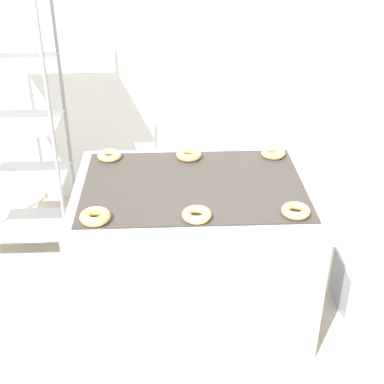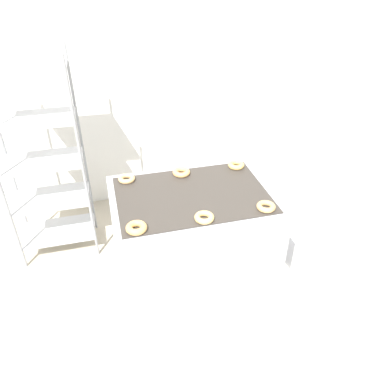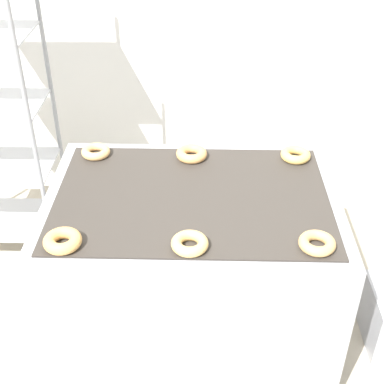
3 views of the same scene
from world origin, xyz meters
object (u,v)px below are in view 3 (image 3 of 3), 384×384
object	(u,v)px
donut_far_center	(192,154)
donut_near_right	(317,243)
donut_near_left	(63,241)
donut_far_left	(96,152)
donut_far_right	(296,155)
fryer_machine	(192,269)
donut_near_center	(188,243)

from	to	relation	value
donut_far_center	donut_near_right	bearing A→B (deg)	-53.11
donut_near_left	donut_far_left	xyz separation A→B (m)	(0.01, 0.68, -0.00)
donut_far_center	donut_far_right	size ratio (longest dim) A/B	1.04
donut_far_center	donut_far_right	bearing A→B (deg)	0.40
fryer_machine	donut_far_left	bearing A→B (deg)	144.75
donut_near_right	donut_far_center	bearing A→B (deg)	126.89
fryer_machine	donut_near_left	xyz separation A→B (m)	(-0.48, -0.34, 0.45)
fryer_machine	donut_near_left	distance (m)	0.74
fryer_machine	donut_near_center	world-z (taller)	donut_near_center
donut_near_center	fryer_machine	bearing A→B (deg)	89.14
donut_near_center	donut_near_left	bearing A→B (deg)	179.93
donut_near_center	donut_far_left	size ratio (longest dim) A/B	1.03
donut_far_left	donut_far_right	bearing A→B (deg)	-0.58
fryer_machine	donut_far_left	size ratio (longest dim) A/B	9.23
donut_near_right	donut_far_left	bearing A→B (deg)	145.07
donut_near_left	donut_far_right	world-z (taller)	donut_near_left
donut_near_center	donut_far_left	bearing A→B (deg)	124.60
fryer_machine	donut_far_center	size ratio (longest dim) A/B	8.59
fryer_machine	donut_far_center	world-z (taller)	donut_far_center
donut_near_center	donut_far_right	size ratio (longest dim) A/B	1.00
donut_near_right	donut_far_center	world-z (taller)	donut_far_center
donut_far_left	donut_near_left	bearing A→B (deg)	-90.63
donut_near_left	donut_far_left	distance (m)	0.68
donut_near_left	donut_far_left	world-z (taller)	donut_near_left
donut_near_left	donut_far_center	distance (m)	0.82
donut_near_center	donut_near_right	xyz separation A→B (m)	(0.48, 0.01, -0.00)
fryer_machine	donut_near_right	world-z (taller)	donut_near_right
donut_near_center	donut_far_right	world-z (taller)	same
fryer_machine	donut_far_left	distance (m)	0.73
fryer_machine	donut_near_left	bearing A→B (deg)	-144.45
fryer_machine	donut_near_right	size ratio (longest dim) A/B	9.06
donut_near_center	donut_far_right	xyz separation A→B (m)	(0.49, 0.67, 0.00)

